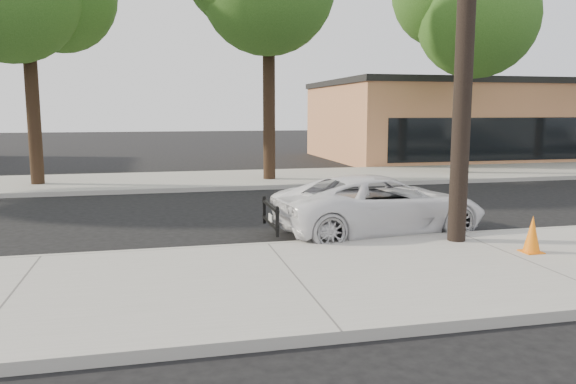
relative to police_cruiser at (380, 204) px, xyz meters
name	(u,v)px	position (x,y,z in m)	size (l,w,h in m)	color
ground	(250,228)	(-2.65, 1.16, -0.64)	(120.00, 120.00, 0.00)	black
near_sidewalk	(296,281)	(-2.65, -3.14, -0.56)	(90.00, 4.40, 0.15)	gray
far_sidewalk	(213,180)	(-2.65, 9.66, -0.56)	(90.00, 5.00, 0.15)	gray
curb_near	(268,247)	(-2.65, -0.94, -0.56)	(90.00, 0.12, 0.16)	#9E9B93
building_main	(486,122)	(13.35, 17.16, 1.36)	(18.00, 10.00, 4.00)	#CD7C55
tree_b	(32,1)	(-8.46, 9.22, 5.51)	(4.34, 4.20, 8.45)	black
tree_d	(475,13)	(7.54, 9.12, 5.73)	(4.50, 4.35, 8.75)	black
police_cruiser	(380,204)	(0.00, 0.00, 0.00)	(2.11, 4.58, 1.27)	white
traffic_cone	(532,235)	(1.76, -2.68, -0.17)	(0.34, 0.34, 0.66)	orange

